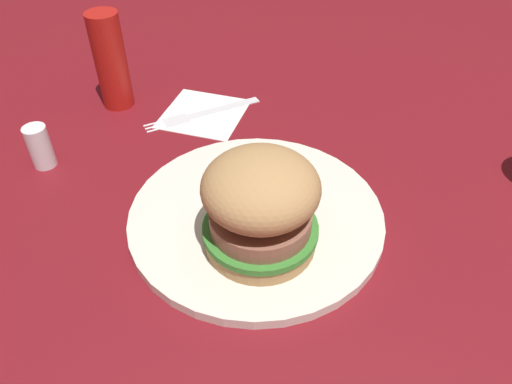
{
  "coord_description": "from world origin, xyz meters",
  "views": [
    {
      "loc": [
        -0.41,
        -0.03,
        0.39
      ],
      "look_at": [
        -0.03,
        -0.03,
        0.04
      ],
      "focal_mm": 34.75,
      "sensor_mm": 36.0,
      "label": 1
    }
  ],
  "objects_px": {
    "sandwich": "(261,204)",
    "salt_shaker": "(40,147)",
    "plate": "(256,217)",
    "fork": "(202,112)",
    "fries_pile": "(263,169)",
    "ketchup_bottle": "(111,61)",
    "napkin": "(204,113)"
  },
  "relations": [
    {
      "from": "fries_pile",
      "to": "fork",
      "type": "height_order",
      "value": "fries_pile"
    },
    {
      "from": "ketchup_bottle",
      "to": "plate",
      "type": "bearing_deg",
      "value": -139.61
    },
    {
      "from": "fork",
      "to": "salt_shaker",
      "type": "bearing_deg",
      "value": 122.51
    },
    {
      "from": "plate",
      "to": "fork",
      "type": "bearing_deg",
      "value": 20.46
    },
    {
      "from": "sandwich",
      "to": "fries_pile",
      "type": "relative_size",
      "value": 1.18
    },
    {
      "from": "napkin",
      "to": "ketchup_bottle",
      "type": "distance_m",
      "value": 0.15
    },
    {
      "from": "plate",
      "to": "sandwich",
      "type": "xyz_separation_m",
      "value": [
        -0.04,
        -0.01,
        0.06
      ]
    },
    {
      "from": "fork",
      "to": "ketchup_bottle",
      "type": "relative_size",
      "value": 1.19
    },
    {
      "from": "fork",
      "to": "plate",
      "type": "bearing_deg",
      "value": -159.54
    },
    {
      "from": "plate",
      "to": "napkin",
      "type": "distance_m",
      "value": 0.23
    },
    {
      "from": "fries_pile",
      "to": "napkin",
      "type": "bearing_deg",
      "value": 30.56
    },
    {
      "from": "salt_shaker",
      "to": "fork",
      "type": "bearing_deg",
      "value": -57.49
    },
    {
      "from": "fries_pile",
      "to": "fork",
      "type": "xyz_separation_m",
      "value": [
        0.15,
        0.09,
        -0.01
      ]
    },
    {
      "from": "fork",
      "to": "ketchup_bottle",
      "type": "distance_m",
      "value": 0.14
    },
    {
      "from": "fries_pile",
      "to": "fork",
      "type": "bearing_deg",
      "value": 31.1
    },
    {
      "from": "plate",
      "to": "fries_pile",
      "type": "xyz_separation_m",
      "value": [
        0.07,
        -0.01,
        0.01
      ]
    },
    {
      "from": "ketchup_bottle",
      "to": "salt_shaker",
      "type": "distance_m",
      "value": 0.16
    },
    {
      "from": "plate",
      "to": "salt_shaker",
      "type": "bearing_deg",
      "value": 70.15
    },
    {
      "from": "fries_pile",
      "to": "plate",
      "type": "bearing_deg",
      "value": 173.58
    },
    {
      "from": "ketchup_bottle",
      "to": "sandwich",
      "type": "bearing_deg",
      "value": -143.63
    },
    {
      "from": "fork",
      "to": "ketchup_bottle",
      "type": "height_order",
      "value": "ketchup_bottle"
    },
    {
      "from": "fries_pile",
      "to": "salt_shaker",
      "type": "relative_size",
      "value": 1.79
    },
    {
      "from": "plate",
      "to": "fries_pile",
      "type": "bearing_deg",
      "value": -6.42
    },
    {
      "from": "sandwich",
      "to": "salt_shaker",
      "type": "height_order",
      "value": "sandwich"
    },
    {
      "from": "napkin",
      "to": "ketchup_bottle",
      "type": "xyz_separation_m",
      "value": [
        0.03,
        0.13,
        0.07
      ]
    },
    {
      "from": "fries_pile",
      "to": "salt_shaker",
      "type": "distance_m",
      "value": 0.27
    },
    {
      "from": "plate",
      "to": "sandwich",
      "type": "height_order",
      "value": "sandwich"
    },
    {
      "from": "sandwich",
      "to": "fries_pile",
      "type": "xyz_separation_m",
      "value": [
        0.11,
        -0.0,
        -0.05
      ]
    },
    {
      "from": "sandwich",
      "to": "napkin",
      "type": "xyz_separation_m",
      "value": [
        0.26,
        0.08,
        -0.06
      ]
    },
    {
      "from": "napkin",
      "to": "ketchup_bottle",
      "type": "height_order",
      "value": "ketchup_bottle"
    },
    {
      "from": "fries_pile",
      "to": "napkin",
      "type": "relative_size",
      "value": 0.89
    },
    {
      "from": "plate",
      "to": "ketchup_bottle",
      "type": "bearing_deg",
      "value": 40.39
    }
  ]
}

